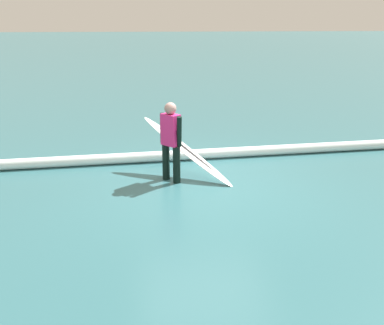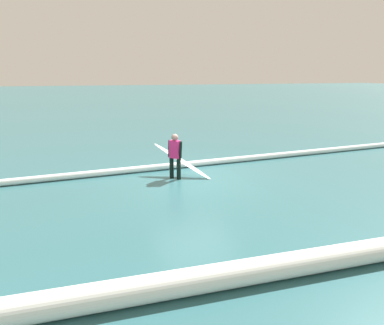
% 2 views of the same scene
% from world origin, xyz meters
% --- Properties ---
extents(ground_plane, '(198.21, 198.21, 0.00)m').
position_xyz_m(ground_plane, '(0.00, 0.00, 0.00)').
color(ground_plane, '#2D5F65').
extents(surfer, '(0.38, 0.49, 1.50)m').
position_xyz_m(surfer, '(0.60, -0.32, 0.84)').
color(surfer, black).
rests_on(surfer, ground_plane).
extents(surfboard, '(1.77, 1.66, 1.06)m').
position_xyz_m(surfboard, '(0.29, -0.60, 0.51)').
color(surfboard, white).
rests_on(surfboard, ground_plane).
extents(wave_crest_foreground, '(21.99, 1.79, 0.22)m').
position_xyz_m(wave_crest_foreground, '(0.74, -1.54, 0.11)').
color(wave_crest_foreground, white).
rests_on(wave_crest_foreground, ground_plane).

